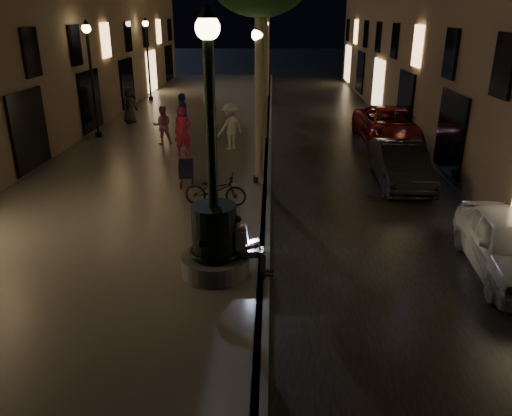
{
  "coord_description": "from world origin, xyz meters",
  "views": [
    {
      "loc": [
        0.13,
        -7.13,
        5.24
      ],
      "look_at": [
        -0.19,
        3.0,
        1.26
      ],
      "focal_mm": 35.0,
      "sensor_mm": 36.0,
      "label": 1
    }
  ],
  "objects_px": {
    "car_third": "(391,126)",
    "pedestrian_dark": "(129,105)",
    "seated_man_laptop": "(245,243)",
    "lamp_left_c": "(147,49)",
    "car_second": "(400,164)",
    "fountain_lamppost": "(214,228)",
    "pedestrian_blue": "(183,116)",
    "car_front": "(510,245)",
    "pedestrian_pink": "(163,125)",
    "lamp_curb_a": "(258,85)",
    "lamp_curb_d": "(267,42)",
    "lamp_curb_c": "(265,49)",
    "bicycle": "(215,190)",
    "lamp_left_b": "(90,65)",
    "pedestrian_white": "(230,127)",
    "stroller": "(186,169)",
    "pedestrian_red": "(183,132)",
    "lamp_curb_b": "(263,61)"
  },
  "relations": [
    {
      "from": "car_third",
      "to": "pedestrian_dark",
      "type": "distance_m",
      "value": 12.37
    },
    {
      "from": "pedestrian_blue",
      "to": "lamp_curb_a",
      "type": "bearing_deg",
      "value": 20.97
    },
    {
      "from": "car_third",
      "to": "car_second",
      "type": "bearing_deg",
      "value": -100.49
    },
    {
      "from": "lamp_left_c",
      "to": "pedestrian_blue",
      "type": "xyz_separation_m",
      "value": [
        3.77,
        -10.23,
        -2.07
      ]
    },
    {
      "from": "lamp_curb_b",
      "to": "pedestrian_white",
      "type": "height_order",
      "value": "lamp_curb_b"
    },
    {
      "from": "lamp_curb_c",
      "to": "pedestrian_dark",
      "type": "distance_m",
      "value": 9.78
    },
    {
      "from": "lamp_left_c",
      "to": "stroller",
      "type": "height_order",
      "value": "lamp_left_c"
    },
    {
      "from": "car_third",
      "to": "pedestrian_white",
      "type": "xyz_separation_m",
      "value": [
        -6.69,
        -1.97,
        0.34
      ]
    },
    {
      "from": "lamp_left_b",
      "to": "fountain_lamppost",
      "type": "bearing_deg",
      "value": -61.93
    },
    {
      "from": "fountain_lamppost",
      "to": "pedestrian_red",
      "type": "relative_size",
      "value": 2.85
    },
    {
      "from": "car_third",
      "to": "fountain_lamppost",
      "type": "bearing_deg",
      "value": -118.56
    },
    {
      "from": "lamp_curb_c",
      "to": "car_third",
      "type": "bearing_deg",
      "value": -61.04
    },
    {
      "from": "lamp_curb_b",
      "to": "bicycle",
      "type": "distance_m",
      "value": 10.49
    },
    {
      "from": "lamp_left_c",
      "to": "pedestrian_dark",
      "type": "distance_m",
      "value": 7.33
    },
    {
      "from": "fountain_lamppost",
      "to": "seated_man_laptop",
      "type": "xyz_separation_m",
      "value": [
        0.61,
        0.0,
        -0.32
      ]
    },
    {
      "from": "car_second",
      "to": "pedestrian_pink",
      "type": "bearing_deg",
      "value": 154.57
    },
    {
      "from": "car_front",
      "to": "car_second",
      "type": "relative_size",
      "value": 0.95
    },
    {
      "from": "pedestrian_blue",
      "to": "lamp_left_c",
      "type": "bearing_deg",
      "value": -168.79
    },
    {
      "from": "car_second",
      "to": "bicycle",
      "type": "bearing_deg",
      "value": -154.32
    },
    {
      "from": "lamp_curb_a",
      "to": "bicycle",
      "type": "bearing_deg",
      "value": -117.84
    },
    {
      "from": "fountain_lamppost",
      "to": "lamp_left_b",
      "type": "distance_m",
      "value": 13.75
    },
    {
      "from": "pedestrian_pink",
      "to": "bicycle",
      "type": "distance_m",
      "value": 7.51
    },
    {
      "from": "fountain_lamppost",
      "to": "pedestrian_pink",
      "type": "xyz_separation_m",
      "value": [
        -3.3,
        10.81,
        -0.23
      ]
    },
    {
      "from": "fountain_lamppost",
      "to": "pedestrian_dark",
      "type": "height_order",
      "value": "fountain_lamppost"
    },
    {
      "from": "lamp_left_c",
      "to": "bicycle",
      "type": "height_order",
      "value": "lamp_left_c"
    },
    {
      "from": "lamp_curb_a",
      "to": "lamp_curb_c",
      "type": "xyz_separation_m",
      "value": [
        0.0,
        16.0,
        0.0
      ]
    },
    {
      "from": "lamp_left_b",
      "to": "pedestrian_blue",
      "type": "bearing_deg",
      "value": -3.52
    },
    {
      "from": "seated_man_laptop",
      "to": "car_third",
      "type": "distance_m",
      "value": 13.29
    },
    {
      "from": "fountain_lamppost",
      "to": "lamp_left_b",
      "type": "xyz_separation_m",
      "value": [
        -6.4,
        12.0,
        2.02
      ]
    },
    {
      "from": "car_front",
      "to": "car_third",
      "type": "relative_size",
      "value": 0.72
    },
    {
      "from": "lamp_left_c",
      "to": "pedestrian_red",
      "type": "xyz_separation_m",
      "value": [
        4.22,
        -12.9,
        -2.12
      ]
    },
    {
      "from": "stroller",
      "to": "pedestrian_white",
      "type": "height_order",
      "value": "pedestrian_white"
    },
    {
      "from": "pedestrian_white",
      "to": "pedestrian_blue",
      "type": "distance_m",
      "value": 2.71
    },
    {
      "from": "seated_man_laptop",
      "to": "lamp_curb_d",
      "type": "xyz_separation_m",
      "value": [
        0.09,
        30.0,
        2.35
      ]
    },
    {
      "from": "pedestrian_white",
      "to": "pedestrian_dark",
      "type": "distance_m",
      "value": 7.24
    },
    {
      "from": "lamp_curb_a",
      "to": "lamp_curb_d",
      "type": "relative_size",
      "value": 1.0
    },
    {
      "from": "seated_man_laptop",
      "to": "lamp_left_c",
      "type": "relative_size",
      "value": 0.27
    },
    {
      "from": "lamp_curb_d",
      "to": "fountain_lamppost",
      "type": "bearing_deg",
      "value": -91.34
    },
    {
      "from": "pedestrian_red",
      "to": "pedestrian_blue",
      "type": "height_order",
      "value": "pedestrian_blue"
    },
    {
      "from": "fountain_lamppost",
      "to": "car_second",
      "type": "distance_m",
      "value": 8.41
    },
    {
      "from": "stroller",
      "to": "pedestrian_pink",
      "type": "height_order",
      "value": "pedestrian_pink"
    },
    {
      "from": "lamp_curb_a",
      "to": "pedestrian_dark",
      "type": "relative_size",
      "value": 2.75
    },
    {
      "from": "pedestrian_white",
      "to": "lamp_left_c",
      "type": "bearing_deg",
      "value": -105.57
    },
    {
      "from": "car_front",
      "to": "pedestrian_red",
      "type": "height_order",
      "value": "pedestrian_red"
    },
    {
      "from": "fountain_lamppost",
      "to": "stroller",
      "type": "bearing_deg",
      "value": 105.03
    },
    {
      "from": "lamp_curb_a",
      "to": "lamp_curb_d",
      "type": "bearing_deg",
      "value": 90.0
    },
    {
      "from": "stroller",
      "to": "pedestrian_blue",
      "type": "distance_m",
      "value": 6.29
    },
    {
      "from": "pedestrian_pink",
      "to": "pedestrian_dark",
      "type": "distance_m",
      "value": 4.89
    },
    {
      "from": "lamp_curb_a",
      "to": "pedestrian_dark",
      "type": "height_order",
      "value": "lamp_curb_a"
    },
    {
      "from": "seated_man_laptop",
      "to": "car_second",
      "type": "relative_size",
      "value": 0.31
    }
  ]
}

